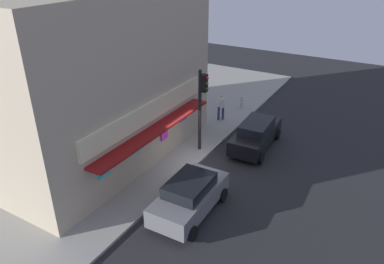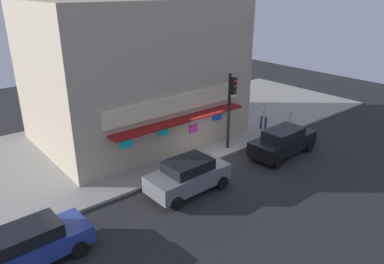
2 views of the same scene
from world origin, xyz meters
name	(u,v)px [view 2 (image 2 of 2)]	position (x,y,z in m)	size (l,w,h in m)	color
ground_plane	(220,159)	(0.00, 0.00, 0.00)	(50.69, 50.69, 0.00)	#232326
sidewalk	(163,130)	(0.00, 5.79, 0.07)	(33.80, 11.58, 0.14)	gray
corner_building	(136,70)	(-1.64, 6.25, 4.45)	(12.26, 9.50, 8.63)	tan
traffic_light	(231,102)	(1.28, 0.59, 3.12)	(0.32, 0.58, 4.63)	black
fire_hydrant	(291,116)	(8.04, 1.03, 0.58)	(0.47, 0.23, 0.90)	#B2B2B7
trash_can	(163,148)	(-2.36, 2.40, 0.58)	(0.51, 0.51, 0.89)	#2D2D2D
pedestrian	(264,115)	(5.47, 1.41, 1.12)	(0.50, 0.47, 1.77)	navy
potted_plant_by_doorway	(115,162)	(-5.52, 2.38, 0.65)	(0.61, 0.61, 0.94)	gray
parked_car_blue	(27,246)	(-11.34, -1.90, 0.80)	(4.51, 2.03, 1.54)	navy
parked_car_grey	(188,175)	(-3.69, -1.58, 0.86)	(4.16, 2.13, 1.68)	slate
parked_car_black	(283,141)	(3.31, -1.87, 0.85)	(4.65, 2.11, 1.63)	black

